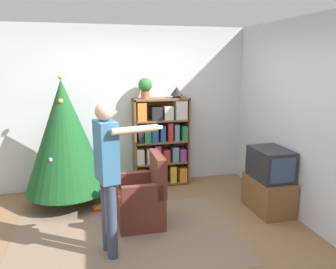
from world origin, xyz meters
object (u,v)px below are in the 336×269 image
(bookshelf, at_px, (161,143))
(armchair, at_px, (144,200))
(potted_plant, at_px, (145,87))
(table_lamp, at_px, (177,92))
(television, at_px, (270,164))
(standing_person, at_px, (108,167))
(christmas_tree, at_px, (65,136))

(bookshelf, xyz_separation_m, armchair, (-0.53, -1.30, -0.40))
(potted_plant, bearing_deg, armchair, -101.77)
(bookshelf, xyz_separation_m, table_lamp, (0.26, 0.01, 0.84))
(table_lamp, bearing_deg, television, -54.51)
(standing_person, distance_m, potted_plant, 2.13)
(bookshelf, relative_size, potted_plant, 4.44)
(standing_person, bearing_deg, armchair, 127.21)
(christmas_tree, distance_m, table_lamp, 1.89)
(christmas_tree, xyz_separation_m, armchair, (0.97, -0.90, -0.69))
(standing_person, bearing_deg, potted_plant, 145.02)
(television, relative_size, standing_person, 0.36)
(bookshelf, relative_size, armchair, 1.59)
(potted_plant, bearing_deg, standing_person, -111.38)
(bookshelf, bearing_deg, television, -47.62)
(armchair, bearing_deg, bookshelf, 159.01)
(television, xyz_separation_m, standing_person, (-2.21, -0.53, 0.30))
(armchair, distance_m, table_lamp, 1.97)
(bookshelf, height_order, potted_plant, potted_plant)
(bookshelf, height_order, standing_person, standing_person)
(table_lamp, bearing_deg, standing_person, -123.64)
(christmas_tree, xyz_separation_m, table_lamp, (1.75, 0.41, 0.56))
(bookshelf, distance_m, christmas_tree, 1.57)
(bookshelf, relative_size, table_lamp, 7.31)
(television, xyz_separation_m, table_lamp, (-0.96, 1.35, 0.88))
(bookshelf, xyz_separation_m, potted_plant, (-0.25, 0.01, 0.93))
(television, distance_m, christmas_tree, 2.89)
(table_lamp, bearing_deg, armchair, -120.99)
(television, bearing_deg, standing_person, -166.46)
(television, distance_m, standing_person, 2.29)
(television, distance_m, potted_plant, 2.22)
(christmas_tree, bearing_deg, table_lamp, 13.19)
(bookshelf, xyz_separation_m, standing_person, (-0.99, -1.87, 0.26))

